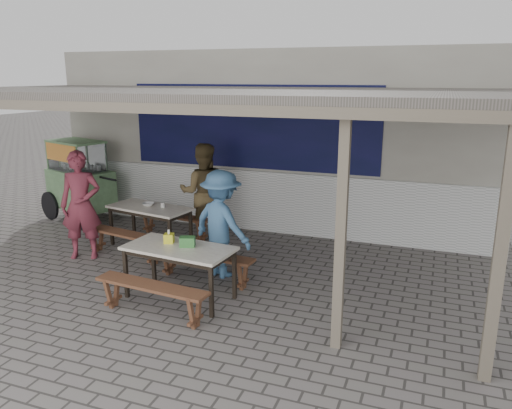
{
  "coord_description": "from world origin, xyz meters",
  "views": [
    {
      "loc": [
        3.29,
        -6.03,
        3.01
      ],
      "look_at": [
        0.7,
        0.9,
        1.09
      ],
      "focal_mm": 35.0,
      "sensor_mm": 36.0,
      "label": 1
    }
  ],
  "objects_px": {
    "patron_wall_side": "(203,192)",
    "bench_left_street": "(124,238)",
    "patron_right_table": "(222,224)",
    "condiment_jar": "(163,205)",
    "bench_right_street": "(152,292)",
    "tissue_box": "(169,238)",
    "condiment_bowl": "(148,204)",
    "bench_right_wall": "(204,260)",
    "patron_street_side": "(81,205)",
    "table_left": "(150,211)",
    "table_right": "(179,252)",
    "bench_left_wall": "(174,220)",
    "vendor_cart": "(79,178)",
    "donation_box": "(187,242)"
  },
  "relations": [
    {
      "from": "vendor_cart",
      "to": "bench_left_street",
      "type": "bearing_deg",
      "value": -17.8
    },
    {
      "from": "condiment_bowl",
      "to": "patron_right_table",
      "type": "bearing_deg",
      "value": -24.34
    },
    {
      "from": "patron_street_side",
      "to": "bench_left_street",
      "type": "bearing_deg",
      "value": -6.78
    },
    {
      "from": "bench_left_street",
      "to": "vendor_cart",
      "type": "distance_m",
      "value": 2.79
    },
    {
      "from": "bench_right_wall",
      "to": "patron_right_table",
      "type": "xyz_separation_m",
      "value": [
        0.14,
        0.33,
        0.49
      ]
    },
    {
      "from": "patron_street_side",
      "to": "condiment_jar",
      "type": "relative_size",
      "value": 22.31
    },
    {
      "from": "bench_left_wall",
      "to": "bench_right_wall",
      "type": "distance_m",
      "value": 2.27
    },
    {
      "from": "patron_wall_side",
      "to": "bench_left_street",
      "type": "bearing_deg",
      "value": 37.77
    },
    {
      "from": "condiment_jar",
      "to": "condiment_bowl",
      "type": "distance_m",
      "value": 0.31
    },
    {
      "from": "condiment_bowl",
      "to": "donation_box",
      "type": "bearing_deg",
      "value": -45.24
    },
    {
      "from": "bench_left_street",
      "to": "patron_right_table",
      "type": "xyz_separation_m",
      "value": [
        1.86,
        -0.11,
        0.49
      ]
    },
    {
      "from": "patron_wall_side",
      "to": "donation_box",
      "type": "distance_m",
      "value": 2.59
    },
    {
      "from": "bench_right_street",
      "to": "vendor_cart",
      "type": "xyz_separation_m",
      "value": [
        -3.8,
        3.32,
        0.59
      ]
    },
    {
      "from": "vendor_cart",
      "to": "donation_box",
      "type": "distance_m",
      "value": 4.76
    },
    {
      "from": "patron_right_table",
      "to": "donation_box",
      "type": "height_order",
      "value": "patron_right_table"
    },
    {
      "from": "bench_right_wall",
      "to": "condiment_bowl",
      "type": "height_order",
      "value": "condiment_bowl"
    },
    {
      "from": "patron_wall_side",
      "to": "tissue_box",
      "type": "height_order",
      "value": "patron_wall_side"
    },
    {
      "from": "bench_left_street",
      "to": "table_right",
      "type": "height_order",
      "value": "table_right"
    },
    {
      "from": "table_right",
      "to": "bench_right_wall",
      "type": "height_order",
      "value": "table_right"
    },
    {
      "from": "bench_right_street",
      "to": "condiment_jar",
      "type": "relative_size",
      "value": 19.64
    },
    {
      "from": "table_right",
      "to": "patron_wall_side",
      "type": "xyz_separation_m",
      "value": [
        -0.85,
        2.47,
        0.24
      ]
    },
    {
      "from": "bench_left_wall",
      "to": "patron_right_table",
      "type": "xyz_separation_m",
      "value": [
        1.63,
        -1.39,
        0.49
      ]
    },
    {
      "from": "bench_left_street",
      "to": "donation_box",
      "type": "distance_m",
      "value": 2.09
    },
    {
      "from": "bench_left_wall",
      "to": "vendor_cart",
      "type": "relative_size",
      "value": 0.74
    },
    {
      "from": "vendor_cart",
      "to": "patron_right_table",
      "type": "distance_m",
      "value": 4.42
    },
    {
      "from": "patron_right_table",
      "to": "patron_street_side",
      "type": "bearing_deg",
      "value": 22.71
    },
    {
      "from": "bench_left_wall",
      "to": "table_right",
      "type": "distance_m",
      "value": 2.77
    },
    {
      "from": "bench_right_street",
      "to": "tissue_box",
      "type": "distance_m",
      "value": 0.89
    },
    {
      "from": "bench_right_wall",
      "to": "condiment_bowl",
      "type": "bearing_deg",
      "value": 150.81
    },
    {
      "from": "condiment_bowl",
      "to": "patron_wall_side",
      "type": "bearing_deg",
      "value": 42.29
    },
    {
      "from": "table_left",
      "to": "bench_right_wall",
      "type": "bearing_deg",
      "value": -23.7
    },
    {
      "from": "patron_right_table",
      "to": "condiment_jar",
      "type": "bearing_deg",
      "value": -7.64
    },
    {
      "from": "bench_right_wall",
      "to": "patron_street_side",
      "type": "height_order",
      "value": "patron_street_side"
    },
    {
      "from": "bench_left_street",
      "to": "bench_left_wall",
      "type": "bearing_deg",
      "value": 90.0
    },
    {
      "from": "table_left",
      "to": "patron_street_side",
      "type": "distance_m",
      "value": 1.18
    },
    {
      "from": "tissue_box",
      "to": "condiment_jar",
      "type": "relative_size",
      "value": 1.58
    },
    {
      "from": "bench_right_wall",
      "to": "patron_right_table",
      "type": "bearing_deg",
      "value": 71.65
    },
    {
      "from": "table_left",
      "to": "table_right",
      "type": "height_order",
      "value": "same"
    },
    {
      "from": "patron_street_side",
      "to": "donation_box",
      "type": "xyz_separation_m",
      "value": [
        2.42,
        -0.81,
        -0.1
      ]
    },
    {
      "from": "vendor_cart",
      "to": "bench_right_street",
      "type": "bearing_deg",
      "value": -22.72
    },
    {
      "from": "condiment_jar",
      "to": "condiment_bowl",
      "type": "relative_size",
      "value": 0.39
    },
    {
      "from": "bench_right_street",
      "to": "patron_right_table",
      "type": "xyz_separation_m",
      "value": [
        0.26,
        1.6,
        0.49
      ]
    },
    {
      "from": "donation_box",
      "to": "condiment_bowl",
      "type": "bearing_deg",
      "value": 134.76
    },
    {
      "from": "vendor_cart",
      "to": "patron_street_side",
      "type": "xyz_separation_m",
      "value": [
        1.54,
        -1.82,
        -0.01
      ]
    },
    {
      "from": "bench_right_street",
      "to": "condiment_jar",
      "type": "bearing_deg",
      "value": 122.69
    },
    {
      "from": "table_left",
      "to": "table_right",
      "type": "relative_size",
      "value": 1.03
    },
    {
      "from": "patron_right_table",
      "to": "bench_left_street",
      "type": "bearing_deg",
      "value": 17.02
    },
    {
      "from": "patron_right_table",
      "to": "table_right",
      "type": "bearing_deg",
      "value": 98.6
    },
    {
      "from": "bench_left_street",
      "to": "donation_box",
      "type": "relative_size",
      "value": 7.97
    },
    {
      "from": "table_left",
      "to": "bench_right_street",
      "type": "xyz_separation_m",
      "value": [
        1.49,
        -2.35,
        -0.33
      ]
    }
  ]
}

